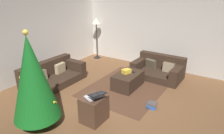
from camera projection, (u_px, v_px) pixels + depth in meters
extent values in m
plane|color=brown|center=(115.00, 106.00, 4.78)|extent=(6.40, 6.40, 0.00)
cube|color=beige|center=(28.00, 38.00, 5.91)|extent=(6.40, 0.12, 2.60)
cube|color=beige|center=(164.00, 32.00, 6.77)|extent=(0.12, 6.40, 2.60)
cube|color=#332319|center=(55.00, 81.00, 5.85)|extent=(1.86, 0.92, 0.22)
cube|color=#332319|center=(46.00, 68.00, 5.90)|extent=(1.85, 0.25, 0.45)
cube|color=#332319|center=(73.00, 65.00, 6.38)|extent=(0.25, 0.91, 0.31)
cube|color=#332319|center=(30.00, 83.00, 5.12)|extent=(0.25, 0.91, 0.31)
cube|color=tan|center=(60.00, 68.00, 6.11)|extent=(0.37, 0.16, 0.30)
cube|color=brown|center=(41.00, 76.00, 5.53)|extent=(0.37, 0.18, 0.31)
cube|color=#332319|center=(157.00, 75.00, 6.30)|extent=(0.99, 1.54, 0.22)
cube|color=#332319|center=(162.00, 61.00, 6.45)|extent=(0.28, 1.52, 0.48)
cube|color=#332319|center=(178.00, 72.00, 5.87)|extent=(0.96, 0.26, 0.28)
cube|color=#332319|center=(140.00, 63.00, 6.55)|extent=(0.96, 0.26, 0.28)
cube|color=#8C7A5B|center=(169.00, 68.00, 6.17)|extent=(0.17, 0.37, 0.31)
cube|color=brown|center=(151.00, 64.00, 6.49)|extent=(0.24, 0.39, 0.31)
cube|color=#332319|center=(128.00, 80.00, 5.65)|extent=(0.97, 0.60, 0.42)
cube|color=gold|center=(126.00, 71.00, 5.59)|extent=(0.29, 0.25, 0.11)
cube|color=black|center=(132.00, 72.00, 5.66)|extent=(0.06, 0.16, 0.02)
cylinder|color=brown|center=(39.00, 120.00, 4.04)|extent=(0.10, 0.10, 0.23)
cone|color=#14651E|center=(33.00, 78.00, 3.70)|extent=(0.93, 0.93, 1.68)
sphere|color=yellow|center=(55.00, 103.00, 3.92)|extent=(0.07, 0.07, 0.07)
sphere|color=yellow|center=(21.00, 78.00, 3.63)|extent=(0.06, 0.06, 0.06)
sphere|color=green|center=(32.00, 51.00, 3.59)|extent=(0.07, 0.07, 0.07)
sphere|color=orange|center=(23.00, 101.00, 4.05)|extent=(0.06, 0.06, 0.06)
sphere|color=yellow|center=(54.00, 102.00, 3.84)|extent=(0.05, 0.05, 0.05)
sphere|color=#CC33BF|center=(39.00, 95.00, 4.22)|extent=(0.07, 0.07, 0.07)
sphere|color=#F2D84C|center=(25.00, 32.00, 3.39)|extent=(0.10, 0.10, 0.10)
cube|color=#4C3323|center=(94.00, 109.00, 4.13)|extent=(0.52, 0.44, 0.57)
cube|color=silver|center=(94.00, 97.00, 4.03)|extent=(0.39, 0.35, 0.02)
cube|color=black|center=(97.00, 94.00, 3.86)|extent=(0.39, 0.35, 0.07)
cube|color=#2D5193|center=(153.00, 107.00, 4.71)|extent=(0.30, 0.20, 0.02)
cube|color=#2D5193|center=(152.00, 105.00, 4.71)|extent=(0.29, 0.26, 0.05)
cube|color=#4C423D|center=(153.00, 104.00, 4.68)|extent=(0.24, 0.23, 0.04)
cylinder|color=black|center=(97.00, 57.00, 8.26)|extent=(0.28, 0.28, 0.02)
cylinder|color=black|center=(97.00, 41.00, 8.01)|extent=(0.04, 0.04, 1.42)
cone|color=beige|center=(96.00, 21.00, 7.71)|extent=(0.36, 0.36, 0.24)
cube|color=#4E3121|center=(128.00, 87.00, 5.73)|extent=(2.60, 2.00, 0.01)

